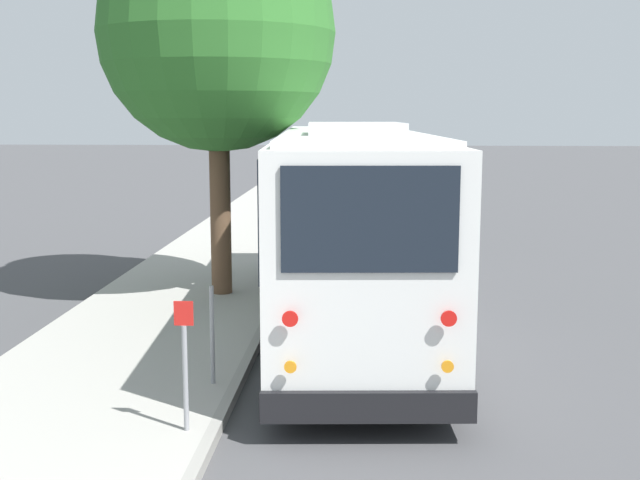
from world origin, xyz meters
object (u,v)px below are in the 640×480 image
at_px(sign_post_far, 212,335).
at_px(sign_post_near, 185,364).
at_px(parked_sedan_navy, 345,207).
at_px(parked_sedan_silver, 351,188).
at_px(shuttle_bus, 349,218).
at_px(parked_sedan_tan, 356,178).
at_px(fire_hydrant, 286,236).
at_px(street_tree, 218,17).

bearing_deg(sign_post_far, sign_post_near, 180.00).
bearing_deg(parked_sedan_navy, parked_sedan_silver, 4.33).
height_order(shuttle_bus, parked_sedan_navy, shuttle_bus).
bearing_deg(shuttle_bus, parked_sedan_silver, -2.66).
height_order(parked_sedan_silver, sign_post_near, sign_post_near).
distance_m(parked_sedan_navy, parked_sedan_silver, 6.67).
xyz_separation_m(parked_sedan_silver, sign_post_near, (-24.89, 1.40, 0.31)).
xyz_separation_m(shuttle_bus, parked_sedan_navy, (13.03, 0.42, -1.34)).
relative_size(parked_sedan_navy, sign_post_far, 3.55).
bearing_deg(parked_sedan_tan, sign_post_far, 178.03).
relative_size(parked_sedan_navy, parked_sedan_silver, 1.00).
height_order(shuttle_bus, sign_post_far, shuttle_bus).
distance_m(parked_sedan_navy, fire_hydrant, 6.28).
relative_size(street_tree, sign_post_far, 6.04).
bearing_deg(parked_sedan_tan, street_tree, 175.20).
height_order(street_tree, sign_post_far, street_tree).
xyz_separation_m(parked_sedan_tan, street_tree, (-23.37, 2.40, 5.00)).
xyz_separation_m(shuttle_bus, fire_hydrant, (6.91, 1.80, -1.40)).
height_order(parked_sedan_silver, parked_sedan_tan, parked_sedan_silver).
xyz_separation_m(street_tree, fire_hydrant, (4.87, -0.81, -5.03)).
relative_size(parked_sedan_silver, parked_sedan_tan, 1.14).
xyz_separation_m(sign_post_near, fire_hydrant, (12.09, 0.05, -0.38)).
xyz_separation_m(parked_sedan_navy, parked_sedan_silver, (6.67, -0.07, 0.01)).
distance_m(parked_sedan_tan, street_tree, 24.02).
xyz_separation_m(parked_sedan_navy, fire_hydrant, (-6.12, 1.38, -0.06)).
distance_m(parked_sedan_tan, fire_hydrant, 18.56).
height_order(parked_sedan_navy, fire_hydrant, parked_sedan_navy).
distance_m(street_tree, sign_post_near, 8.63).
xyz_separation_m(parked_sedan_silver, parked_sedan_tan, (5.70, -0.14, -0.03)).
xyz_separation_m(parked_sedan_silver, street_tree, (-17.67, 2.26, 4.96)).
relative_size(shuttle_bus, sign_post_far, 7.94).
relative_size(shuttle_bus, fire_hydrant, 13.17).
distance_m(parked_sedan_silver, street_tree, 18.49).
relative_size(parked_sedan_silver, street_tree, 0.59).
distance_m(sign_post_near, fire_hydrant, 12.09).
bearing_deg(fire_hydrant, parked_sedan_tan, -4.91).
height_order(shuttle_bus, street_tree, street_tree).
relative_size(parked_sedan_tan, sign_post_near, 2.75).
bearing_deg(street_tree, fire_hydrant, -9.44).
relative_size(shuttle_bus, street_tree, 1.31).
distance_m(parked_sedan_silver, sign_post_far, 23.31).
height_order(sign_post_near, fire_hydrant, sign_post_near).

